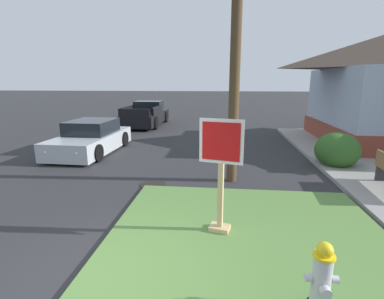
% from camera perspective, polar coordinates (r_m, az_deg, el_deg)
% --- Properties ---
extents(ground_plane, '(160.00, 160.00, 0.00)m').
position_cam_1_polar(ground_plane, '(4.59, -17.75, -24.00)').
color(ground_plane, '#2B2B2D').
extents(grass_corner_patch, '(5.00, 4.62, 0.08)m').
position_cam_1_polar(grass_corner_patch, '(5.38, 11.19, -17.02)').
color(grass_corner_patch, '#567F3D').
rests_on(grass_corner_patch, ground).
extents(sidewalk_strip, '(2.20, 16.11, 0.12)m').
position_cam_1_polar(sidewalk_strip, '(9.99, 30.83, -4.13)').
color(sidewalk_strip, gray).
rests_on(sidewalk_strip, ground).
extents(fire_hydrant, '(0.38, 0.34, 0.90)m').
position_cam_1_polar(fire_hydrant, '(3.96, 24.34, -22.43)').
color(fire_hydrant, black).
rests_on(fire_hydrant, grass_corner_patch).
extents(stop_sign, '(0.75, 0.36, 2.06)m').
position_cam_1_polar(stop_sign, '(5.08, 5.72, -5.62)').
color(stop_sign, tan).
rests_on(stop_sign, grass_corner_patch).
extents(manhole_cover, '(0.70, 0.70, 0.02)m').
position_cam_1_polar(manhole_cover, '(7.90, -7.75, -6.98)').
color(manhole_cover, black).
rests_on(manhole_cover, ground).
extents(parked_sedan_silver, '(2.04, 4.17, 1.25)m').
position_cam_1_polar(parked_sedan_silver, '(12.01, -19.43, 2.07)').
color(parked_sedan_silver, '#ADB2B7').
rests_on(parked_sedan_silver, ground).
extents(pickup_truck_black, '(2.10, 5.19, 1.48)m').
position_cam_1_polar(pickup_truck_black, '(18.67, -9.02, 6.70)').
color(pickup_truck_black, black).
rests_on(pickup_truck_black, ground).
extents(utility_pole, '(1.37, 0.28, 8.78)m').
position_cam_1_polar(utility_pole, '(8.00, 8.94, 26.43)').
color(utility_pole, '#4C3823').
rests_on(utility_pole, ground).
extents(shrub_by_curb, '(1.38, 1.38, 1.15)m').
position_cam_1_polar(shrub_by_curb, '(10.37, 26.88, -0.13)').
color(shrub_by_curb, '#2F5D23').
rests_on(shrub_by_curb, ground).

